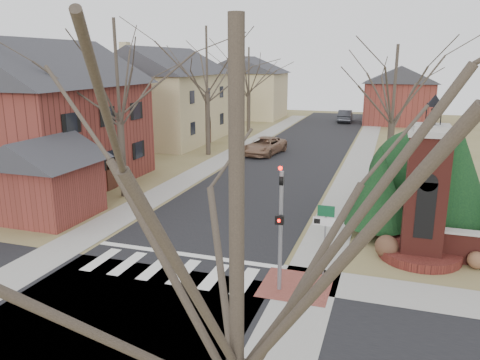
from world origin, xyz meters
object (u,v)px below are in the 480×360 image
at_px(brick_gate_monument, 424,206).
at_px(distant_car, 345,116).
at_px(traffic_signal_pole, 281,219).
at_px(sign_post, 325,227).
at_px(pickup_truck, 264,146).

xyz_separation_m(brick_gate_monument, distant_car, (-7.35, 42.19, -1.39)).
xyz_separation_m(traffic_signal_pole, distant_car, (-2.65, 46.61, -1.81)).
bearing_deg(sign_post, pickup_truck, 110.67).
height_order(sign_post, brick_gate_monument, brick_gate_monument).
relative_size(brick_gate_monument, pickup_truck, 1.27).
bearing_deg(distant_car, traffic_signal_pole, 91.16).
distance_m(traffic_signal_pole, brick_gate_monument, 6.47).
bearing_deg(sign_post, distant_car, 94.99).
relative_size(sign_post, pickup_truck, 0.54).
bearing_deg(brick_gate_monument, sign_post, -138.58).
distance_m(traffic_signal_pole, distant_car, 46.72).
xyz_separation_m(sign_post, pickup_truck, (-8.14, 21.57, -1.24)).
distance_m(sign_post, brick_gate_monument, 4.55).
relative_size(sign_post, distant_car, 0.58).
xyz_separation_m(sign_post, brick_gate_monument, (3.41, 3.01, 0.22)).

